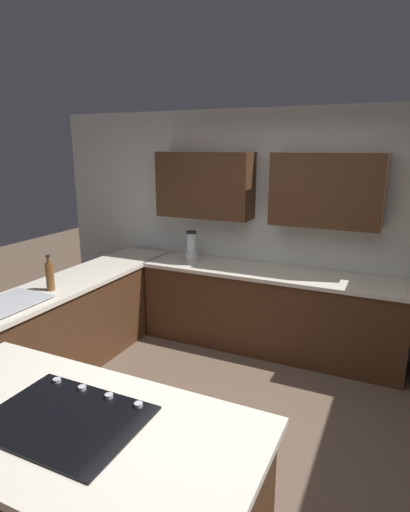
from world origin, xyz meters
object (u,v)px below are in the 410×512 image
sink_unit (3,304)px  dish_soap_bottle (50,276)px  blender (191,248)px  cooktop (66,418)px

sink_unit → dish_soap_bottle: 0.50m
blender → sink_unit: bearing=68.2°
cooktop → sink_unit: bearing=-31.3°
sink_unit → blender: 2.10m
sink_unit → blender: (-0.78, -1.95, 0.14)m
cooktop → blender: (0.78, -2.89, 0.15)m
dish_soap_bottle → blender: bearing=-116.1°
blender → cooktop: bearing=105.0°
dish_soap_bottle → sink_unit: bearing=83.0°
cooktop → dish_soap_bottle: bearing=-43.6°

